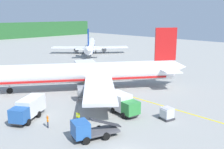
{
  "coord_description": "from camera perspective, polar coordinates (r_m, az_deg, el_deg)",
  "views": [
    {
      "loc": [
        -18.08,
        -16.64,
        14.44
      ],
      "look_at": [
        14.52,
        16.19,
        3.69
      ],
      "focal_mm": 41.63,
      "sensor_mm": 36.0,
      "label": 1
    }
  ],
  "objects": [
    {
      "name": "cargo_container_near",
      "position": [
        37.57,
        11.93,
        -8.39
      ],
      "size": [
        1.98,
        1.98,
        1.84
      ],
      "color": "#333338",
      "rests_on": "ground"
    },
    {
      "name": "service_truck_baggage",
      "position": [
        31.28,
        -5.32,
        -12.03
      ],
      "size": [
        6.2,
        3.9,
        2.53
      ],
      "color": "#2659A5",
      "rests_on": "ground"
    },
    {
      "name": "apron_guide_line",
      "position": [
        49.7,
        0.46,
        -3.8
      ],
      "size": [
        0.3,
        60.0,
        0.01
      ],
      "primitive_type": "cube",
      "color": "yellow",
      "rests_on": "ground"
    },
    {
      "name": "airliner_foreground",
      "position": [
        50.25,
        -5.73,
        0.32
      ],
      "size": [
        36.07,
        30.77,
        11.9
      ],
      "color": "white",
      "rests_on": "ground"
    },
    {
      "name": "service_truck_catering",
      "position": [
        38.52,
        -17.88,
        -7.05
      ],
      "size": [
        6.53,
        5.3,
        2.88
      ],
      "color": "#2659A5",
      "rests_on": "ground"
    },
    {
      "name": "crew_loader_left",
      "position": [
        35.18,
        -13.96,
        -9.69
      ],
      "size": [
        0.4,
        0.58,
        1.77
      ],
      "color": "#191E33",
      "rests_on": "ground"
    },
    {
      "name": "airliner_mid_apron",
      "position": [
        99.68,
        -4.82,
        6.33
      ],
      "size": [
        25.67,
        27.35,
        9.81
      ],
      "color": "white",
      "rests_on": "ground"
    },
    {
      "name": "crew_marshaller",
      "position": [
        35.87,
        -7.48,
        -9.08
      ],
      "size": [
        0.35,
        0.61,
        1.65
      ],
      "color": "#191E33",
      "rests_on": "ground"
    },
    {
      "name": "service_truck_fuel",
      "position": [
        38.6,
        2.29,
        -6.32
      ],
      "size": [
        3.09,
        5.81,
        3.0
      ],
      "color": "#338C3F",
      "rests_on": "ground"
    }
  ]
}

